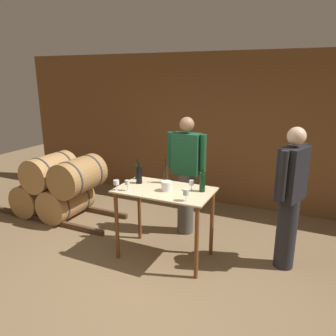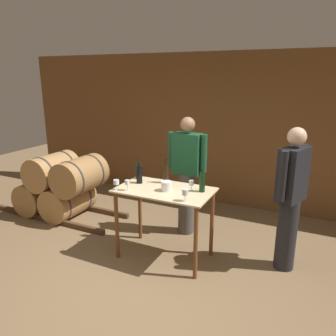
# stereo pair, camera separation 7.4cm
# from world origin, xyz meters

# --- Properties ---
(ground_plane) EXTENTS (14.00, 14.00, 0.00)m
(ground_plane) POSITION_xyz_m (0.00, 0.00, 0.00)
(ground_plane) COLOR brown
(back_wall) EXTENTS (8.40, 0.05, 2.70)m
(back_wall) POSITION_xyz_m (0.00, 2.83, 1.35)
(back_wall) COLOR brown
(back_wall) RESTS_ON ground_plane
(barrel_rack) EXTENTS (2.52, 0.82, 1.05)m
(barrel_rack) POSITION_xyz_m (-2.23, 1.11, 0.51)
(barrel_rack) COLOR #4C331E
(barrel_rack) RESTS_ON ground_plane
(tasting_table) EXTENTS (1.20, 0.70, 0.93)m
(tasting_table) POSITION_xyz_m (-0.04, 0.66, 0.76)
(tasting_table) COLOR beige
(tasting_table) RESTS_ON ground_plane
(wine_bottle_far_left) EXTENTS (0.07, 0.07, 0.27)m
(wine_bottle_far_left) POSITION_xyz_m (-0.56, 0.90, 1.04)
(wine_bottle_far_left) COLOR black
(wine_bottle_far_left) RESTS_ON tasting_table
(wine_bottle_left) EXTENTS (0.08, 0.08, 0.30)m
(wine_bottle_left) POSITION_xyz_m (-0.45, 0.74, 1.05)
(wine_bottle_left) COLOR black
(wine_bottle_left) RESTS_ON tasting_table
(wine_bottle_center) EXTENTS (0.07, 0.07, 0.32)m
(wine_bottle_center) POSITION_xyz_m (-0.14, 0.90, 1.06)
(wine_bottle_center) COLOR black
(wine_bottle_center) RESTS_ON tasting_table
(wine_bottle_right) EXTENTS (0.07, 0.07, 0.29)m
(wine_bottle_right) POSITION_xyz_m (0.41, 0.78, 1.05)
(wine_bottle_right) COLOR black
(wine_bottle_right) RESTS_ON tasting_table
(wine_glass_near_left) EXTENTS (0.07, 0.07, 0.13)m
(wine_glass_near_left) POSITION_xyz_m (-0.57, 0.39, 1.03)
(wine_glass_near_left) COLOR silver
(wine_glass_near_left) RESTS_ON tasting_table
(wine_glass_near_center) EXTENTS (0.06, 0.06, 0.13)m
(wine_glass_near_center) POSITION_xyz_m (-0.44, 0.42, 1.03)
(wine_glass_near_center) COLOR silver
(wine_glass_near_center) RESTS_ON tasting_table
(wine_glass_near_right) EXTENTS (0.06, 0.06, 0.13)m
(wine_glass_near_right) POSITION_xyz_m (0.28, 0.76, 1.03)
(wine_glass_near_right) COLOR silver
(wine_glass_near_right) RESTS_ON tasting_table
(wine_glass_far_side) EXTENTS (0.07, 0.07, 0.14)m
(wine_glass_far_side) POSITION_xyz_m (0.34, 0.40, 1.04)
(wine_glass_far_side) COLOR silver
(wine_glass_far_side) RESTS_ON tasting_table
(ice_bucket) EXTENTS (0.13, 0.13, 0.12)m
(ice_bucket) POSITION_xyz_m (0.01, 0.62, 0.99)
(ice_bucket) COLOR white
(ice_bucket) RESTS_ON tasting_table
(person_host) EXTENTS (0.59, 0.24, 1.75)m
(person_host) POSITION_xyz_m (-0.06, 1.43, 0.93)
(person_host) COLOR #4C4742
(person_host) RESTS_ON ground_plane
(person_visitor_with_scarf) EXTENTS (0.34, 0.56, 1.75)m
(person_visitor_with_scarf) POSITION_xyz_m (1.40, 1.07, 0.93)
(person_visitor_with_scarf) COLOR #232328
(person_visitor_with_scarf) RESTS_ON ground_plane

